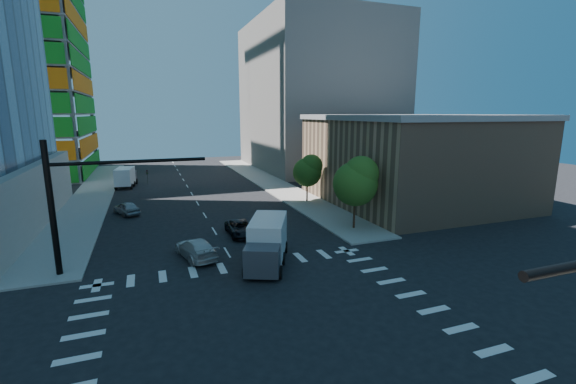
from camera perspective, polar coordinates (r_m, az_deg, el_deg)
name	(u,v)px	position (r m, az deg, el deg)	size (l,w,h in m)	color
ground	(275,332)	(20.58, -1.92, -20.01)	(160.00, 160.00, 0.00)	black
road_markings	(275,332)	(20.58, -1.92, -19.99)	(20.00, 20.00, 0.01)	silver
sidewalk_ne	(270,183)	(60.39, -2.64, 1.38)	(5.00, 60.00, 0.15)	gray
sidewalk_nw	(94,194)	(58.08, -26.85, -0.29)	(5.00, 60.00, 0.15)	gray
commercial_building	(412,159)	(49.52, 17.91, 4.70)	(20.50, 22.50, 10.60)	#987358
bg_building_ne	(316,97)	(78.73, 4.22, 13.92)	(24.00, 30.00, 28.00)	slate
signal_mast_nw	(76,195)	(29.00, -28.89, -0.37)	(10.20, 0.40, 9.00)	black
tree_south	(357,181)	(36.03, 10.21, 1.68)	(4.16, 4.16, 6.82)	#382316
tree_north	(309,170)	(46.86, 3.07, 3.25)	(3.54, 3.52, 5.78)	#382316
car_nb_far	(240,228)	(35.00, -7.06, -5.34)	(2.11, 4.58, 1.27)	black
car_sb_near	(196,248)	(30.29, -13.47, -8.13)	(2.03, 4.98, 1.45)	#B8B8B8
car_sb_mid	(126,208)	(45.22, -22.81, -2.20)	(1.66, 4.12, 1.40)	gray
box_truck_near	(267,246)	(27.91, -3.19, -8.03)	(4.87, 6.62, 3.20)	black
box_truck_far	(126,178)	(62.15, -22.84, 1.90)	(3.11, 5.83, 2.92)	black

